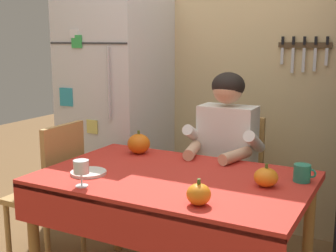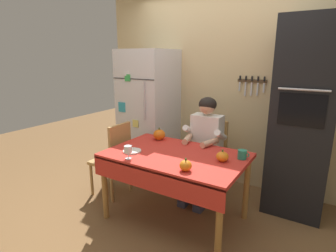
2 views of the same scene
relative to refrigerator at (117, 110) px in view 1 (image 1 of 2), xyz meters
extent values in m
cube|color=#D1B784|center=(1.00, 0.39, 0.40)|extent=(3.70, 0.10, 2.60)
cube|color=#4C3823|center=(1.35, 0.33, 0.51)|extent=(0.36, 0.02, 0.04)
cube|color=silver|center=(1.20, 0.32, 0.43)|extent=(0.02, 0.01, 0.12)
cube|color=black|center=(1.20, 0.32, 0.54)|extent=(0.02, 0.01, 0.06)
cube|color=silver|center=(1.28, 0.32, 0.40)|extent=(0.02, 0.01, 0.17)
cube|color=black|center=(1.28, 0.32, 0.54)|extent=(0.02, 0.01, 0.06)
cube|color=silver|center=(1.35, 0.32, 0.40)|extent=(0.02, 0.01, 0.17)
cube|color=black|center=(1.35, 0.32, 0.54)|extent=(0.02, 0.01, 0.06)
cube|color=silver|center=(1.43, 0.32, 0.41)|extent=(0.02, 0.01, 0.16)
cube|color=black|center=(1.43, 0.32, 0.54)|extent=(0.02, 0.01, 0.06)
cube|color=silver|center=(1.50, 0.32, 0.43)|extent=(0.02, 0.01, 0.12)
cube|color=black|center=(1.50, 0.32, 0.54)|extent=(0.02, 0.01, 0.06)
cube|color=silver|center=(0.00, 0.00, 0.00)|extent=(0.68, 0.68, 1.80)
cylinder|color=silver|center=(0.19, -0.36, 0.25)|extent=(0.02, 0.02, 0.50)
cube|color=#333335|center=(0.00, -0.34, 0.52)|extent=(0.67, 0.01, 0.01)
cube|color=teal|center=(-0.21, -0.35, 0.13)|extent=(0.11, 0.02, 0.13)
cube|color=#E5D666|center=(0.02, -0.35, -0.07)|extent=(0.09, 0.01, 0.10)
cube|color=green|center=(-0.09, -0.35, 0.53)|extent=(0.09, 0.01, 0.09)
cube|color=silver|center=(-0.11, -0.35, 0.59)|extent=(0.07, 0.02, 0.06)
cylinder|color=#9E6B33|center=(0.31, -1.25, -0.55)|extent=(0.06, 0.06, 0.70)
cylinder|color=#9E6B33|center=(0.31, -0.47, -0.55)|extent=(0.06, 0.06, 0.70)
cylinder|color=#9E6B33|center=(1.59, -0.47, -0.55)|extent=(0.06, 0.06, 0.70)
cube|color=red|center=(0.95, -0.86, -0.18)|extent=(1.40, 0.90, 0.04)
cube|color=red|center=(0.95, -1.30, -0.28)|extent=(1.40, 0.01, 0.20)
cube|color=tan|center=(1.01, -0.17, -0.47)|extent=(0.40, 0.40, 0.04)
cube|color=tan|center=(1.01, 0.01, -0.21)|extent=(0.36, 0.04, 0.48)
cylinder|color=tan|center=(0.84, -0.34, -0.69)|extent=(0.04, 0.04, 0.41)
cylinder|color=tan|center=(0.84, 0.00, -0.69)|extent=(0.04, 0.04, 0.41)
cylinder|color=tan|center=(1.18, -0.34, -0.69)|extent=(0.04, 0.04, 0.41)
cylinder|color=tan|center=(1.18, 0.00, -0.69)|extent=(0.04, 0.04, 0.41)
cylinder|color=#38384C|center=(0.91, -0.49, -0.67)|extent=(0.09, 0.09, 0.38)
cylinder|color=#38384C|center=(1.11, -0.49, -0.67)|extent=(0.09, 0.09, 0.38)
cube|color=#38384C|center=(0.92, -0.33, -0.40)|extent=(0.12, 0.40, 0.11)
cube|color=#38384C|center=(1.10, -0.33, -0.40)|extent=(0.12, 0.40, 0.11)
cube|color=white|center=(1.01, -0.21, -0.11)|extent=(0.36, 0.20, 0.48)
cylinder|color=white|center=(0.81, -0.28, -0.07)|extent=(0.07, 0.26, 0.18)
cylinder|color=white|center=(1.21, -0.28, -0.07)|extent=(0.07, 0.26, 0.18)
cylinder|color=#D8A884|center=(0.87, -0.45, -0.13)|extent=(0.13, 0.27, 0.07)
cylinder|color=#D8A884|center=(1.15, -0.45, -0.13)|extent=(0.13, 0.27, 0.07)
sphere|color=#D8A884|center=(1.01, -0.23, 0.24)|extent=(0.19, 0.19, 0.19)
ellipsoid|color=black|center=(1.01, -0.22, 0.26)|extent=(0.21, 0.21, 0.17)
cube|color=tan|center=(-0.03, -0.80, -0.47)|extent=(0.40, 0.40, 0.04)
cube|color=tan|center=(0.15, -0.80, -0.21)|extent=(0.04, 0.36, 0.48)
cylinder|color=tan|center=(-0.20, -0.63, -0.69)|extent=(0.04, 0.04, 0.41)
cylinder|color=tan|center=(0.14, -0.63, -0.69)|extent=(0.04, 0.04, 0.41)
cylinder|color=tan|center=(-0.20, -0.97, -0.69)|extent=(0.04, 0.04, 0.41)
cylinder|color=tan|center=(0.14, -0.97, -0.69)|extent=(0.04, 0.04, 0.41)
cylinder|color=#237F66|center=(1.57, -0.65, -0.12)|extent=(0.09, 0.09, 0.09)
torus|color=#237F66|center=(1.62, -0.65, -0.11)|extent=(0.05, 0.01, 0.05)
cylinder|color=white|center=(0.63, -1.23, -0.16)|extent=(0.06, 0.06, 0.01)
cylinder|color=white|center=(0.63, -1.23, -0.12)|extent=(0.01, 0.01, 0.06)
cylinder|color=white|center=(0.63, -1.23, -0.06)|extent=(0.08, 0.08, 0.07)
ellipsoid|color=orange|center=(0.54, -0.55, -0.10)|extent=(0.14, 0.14, 0.12)
cylinder|color=#4C6023|center=(0.54, -0.55, -0.02)|extent=(0.02, 0.02, 0.02)
ellipsoid|color=orange|center=(1.24, -1.19, -0.11)|extent=(0.11, 0.11, 0.10)
cylinder|color=#4C6023|center=(1.24, -1.19, -0.05)|extent=(0.02, 0.02, 0.02)
ellipsoid|color=orange|center=(1.43, -0.81, -0.11)|extent=(0.12, 0.12, 0.09)
cylinder|color=#4C6023|center=(1.43, -0.81, -0.06)|extent=(0.02, 0.02, 0.02)
cylinder|color=silver|center=(0.54, -1.05, -0.15)|extent=(0.19, 0.19, 0.02)
camera|label=1|loc=(1.98, -2.87, 0.55)|focal=47.49mm
camera|label=2|loc=(2.25, -3.11, 0.80)|focal=28.83mm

